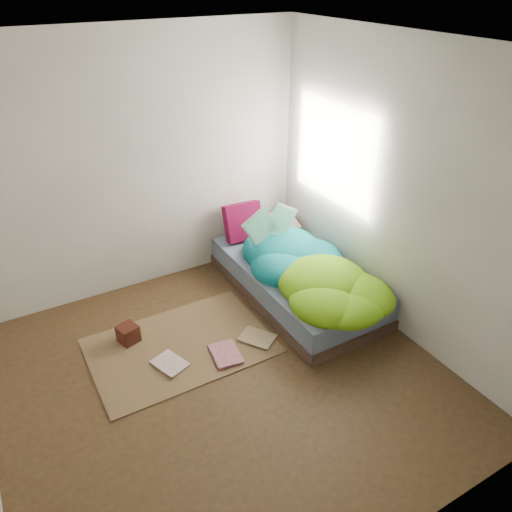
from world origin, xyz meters
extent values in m
cube|color=#3E2B18|center=(0.00, 0.00, 0.00)|extent=(3.50, 3.50, 0.00)
cube|color=#B6B4AD|center=(0.00, 1.75, 1.30)|extent=(3.50, 0.04, 2.60)
cube|color=#B6B4AD|center=(0.00, -1.75, 1.30)|extent=(3.50, 0.04, 2.60)
cube|color=#B6B4AD|center=(1.75, 0.00, 1.30)|extent=(0.04, 3.50, 2.60)
cube|color=silver|center=(0.00, 0.00, 2.60)|extent=(3.50, 3.50, 0.04)
cube|color=white|center=(1.74, 0.90, 1.40)|extent=(0.01, 1.00, 1.20)
cube|color=#36281D|center=(1.22, 0.72, 0.06)|extent=(1.00, 2.00, 0.12)
cube|color=slate|center=(1.22, 0.72, 0.23)|extent=(0.98, 1.96, 0.22)
cube|color=brown|center=(-0.15, 0.55, 0.01)|extent=(1.60, 1.10, 0.01)
cube|color=beige|center=(1.41, 1.52, 0.41)|extent=(0.65, 0.47, 0.13)
cube|color=#55051E|center=(1.05, 1.53, 0.55)|extent=(0.42, 0.16, 0.41)
cube|color=#36180C|center=(-0.54, 0.85, 0.09)|extent=(0.20, 0.20, 0.16)
imported|color=white|center=(-0.43, 0.32, 0.02)|extent=(0.30, 0.35, 0.02)
imported|color=#D77C8D|center=(0.02, 0.24, 0.03)|extent=(0.29, 0.36, 0.03)
imported|color=tan|center=(0.41, 0.21, 0.02)|extent=(0.36, 0.39, 0.02)
camera|label=1|loc=(-1.30, -2.83, 3.03)|focal=35.00mm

